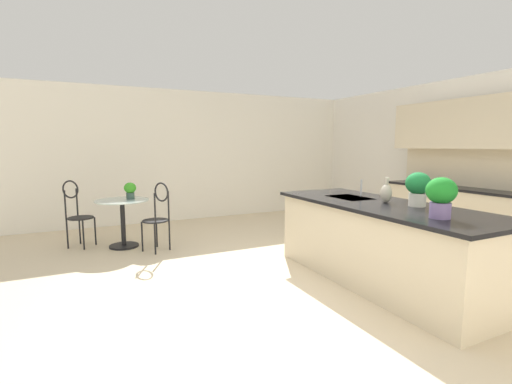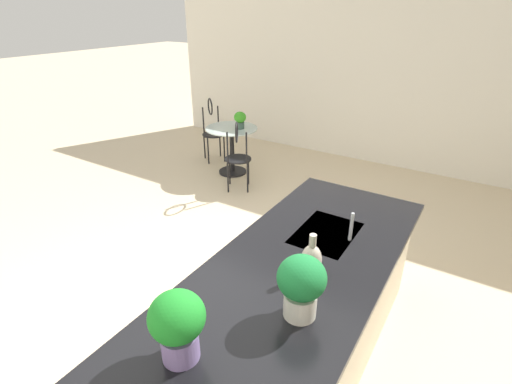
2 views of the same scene
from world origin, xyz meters
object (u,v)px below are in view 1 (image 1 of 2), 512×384
Objects in this scene: potted_plant_on_table at (130,190)px; potted_plant_counter_near at (418,187)px; chair_by_island at (158,214)px; potted_plant_counter_far at (441,195)px; bistro_table at (123,219)px; chair_near_window at (77,210)px; vase_on_counter at (386,193)px.

potted_plant_counter_near reaches higher than potted_plant_on_table.
chair_by_island is 2.80× the size of potted_plant_counter_far.
chair_by_island is at bearing 42.70° from bistro_table.
bistro_table is 4.20m from potted_plant_counter_near.
chair_near_window is 1.00× the size of chair_by_island.
potted_plant_counter_near is (3.46, 3.34, 0.56)m from chair_near_window.
chair_near_window reaches higher than potted_plant_on_table.
vase_on_counter is at bearing 46.15° from chair_near_window.
bistro_table is 0.67m from chair_by_island.
chair_near_window and chair_by_island have the same top height.
potted_plant_on_table is at bearing -138.89° from vase_on_counter.
potted_plant_counter_far reaches higher than potted_plant_on_table.
potted_plant_on_table is 0.70× the size of potted_plant_counter_near.
bistro_table is 2.78× the size of vase_on_counter.
chair_near_window is 4.03× the size of potted_plant_on_table.
chair_near_window is 4.52m from vase_on_counter.
potted_plant_counter_near is at bearing 43.95° from chair_near_window.
chair_near_window is 2.80× the size of potted_plant_counter_far.
potted_plant_on_table is at bearing -149.42° from chair_by_island.
vase_on_counter is (2.84, 2.48, 0.14)m from potted_plant_on_table.
potted_plant_on_table is at bearing 109.74° from bistro_table.
potted_plant_counter_near is at bearing 15.63° from vase_on_counter.
vase_on_counter is (-0.90, 0.26, -0.10)m from potted_plant_counter_far.
vase_on_counter is (2.31, 2.16, 0.46)m from chair_by_island.
potted_plant_on_table is (0.28, 0.76, 0.31)m from chair_near_window.
bistro_table is 3.86m from vase_on_counter.
chair_by_island is 3.53m from potted_plant_counter_near.
chair_by_island is (0.48, 0.44, 0.13)m from bistro_table.
potted_plant_on_table is at bearing -141.07° from potted_plant_counter_near.
bistro_table is at bearing 62.90° from chair_near_window.
potted_plant_counter_near is at bearing 40.39° from chair_by_island.
vase_on_counter is at bearing 43.07° from bistro_table.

